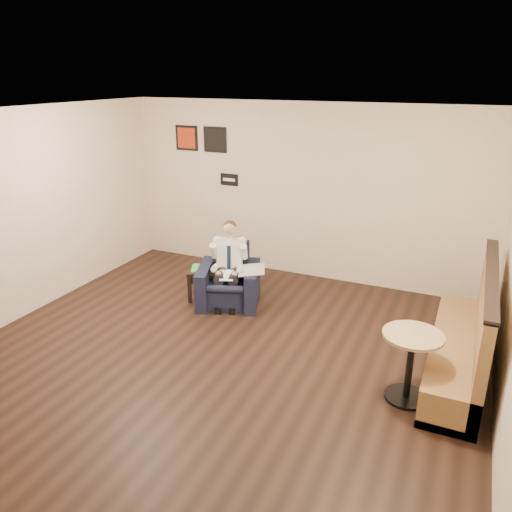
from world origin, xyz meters
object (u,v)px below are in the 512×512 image
at_px(green_folder, 207,268).
at_px(smartphone, 215,264).
at_px(side_table, 210,282).
at_px(banquette, 461,323).
at_px(armchair, 229,276).
at_px(cafe_table, 409,367).
at_px(seated_man, 227,269).
at_px(coffee_mug, 224,263).

relative_size(green_folder, smartphone, 3.21).
distance_m(side_table, banquette, 3.59).
xyz_separation_m(armchair, cafe_table, (2.74, -1.30, -0.04)).
distance_m(side_table, cafe_table, 3.39).
xyz_separation_m(smartphone, cafe_table, (3.09, -1.54, -0.09)).
bearing_deg(seated_man, banquette, -27.71).
bearing_deg(banquette, green_folder, 170.51).
bearing_deg(armchair, green_folder, 154.56).
relative_size(armchair, seated_man, 0.75).
relative_size(smartphone, banquette, 0.06).
bearing_deg(cafe_table, coffee_mug, 152.38).
height_order(seated_man, cafe_table, seated_man).
distance_m(seated_man, coffee_mug, 0.42).
distance_m(coffee_mug, smartphone, 0.15).
bearing_deg(smartphone, seated_man, -48.60).
xyz_separation_m(seated_man, cafe_table, (2.71, -1.20, -0.19)).
height_order(green_folder, banquette, banquette).
height_order(seated_man, coffee_mug, seated_man).
relative_size(side_table, coffee_mug, 5.79).
relative_size(seated_man, green_folder, 2.46).
height_order(armchair, side_table, armchair).
bearing_deg(coffee_mug, smartphone, 179.61).
distance_m(smartphone, cafe_table, 3.46).
bearing_deg(green_folder, smartphone, 82.75).
bearing_deg(banquette, side_table, 169.99).
xyz_separation_m(seated_man, green_folder, (-0.41, 0.14, -0.10)).
height_order(green_folder, cafe_table, cafe_table).
distance_m(armchair, coffee_mug, 0.33).
relative_size(armchair, side_table, 1.52).
distance_m(banquette, cafe_table, 0.89).
xyz_separation_m(seated_man, coffee_mug, (-0.24, 0.34, -0.06)).
distance_m(side_table, coffee_mug, 0.36).
xyz_separation_m(coffee_mug, cafe_table, (2.95, -1.54, -0.13)).
xyz_separation_m(side_table, cafe_table, (3.09, -1.37, 0.15)).
bearing_deg(green_folder, side_table, 50.40).
height_order(coffee_mug, cafe_table, cafe_table).
bearing_deg(cafe_table, smartphone, 153.45).
distance_m(side_table, green_folder, 0.24).
height_order(green_folder, smartphone, green_folder).
distance_m(seated_man, green_folder, 0.44).
bearing_deg(side_table, coffee_mug, 50.40).
bearing_deg(armchair, coffee_mug, 111.13).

